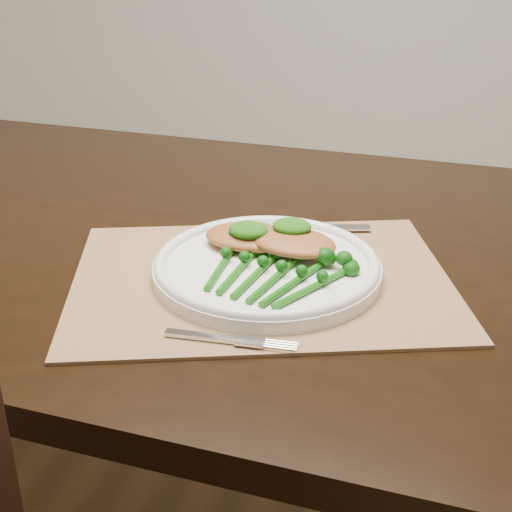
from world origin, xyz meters
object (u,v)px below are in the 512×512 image
(dining_table, at_px, (238,434))
(placemat, at_px, (261,279))
(chicken_fillet_left, at_px, (251,237))
(broccolini_bundle, at_px, (265,276))
(dinner_plate, at_px, (267,266))

(dining_table, bearing_deg, placemat, -57.14)
(chicken_fillet_left, bearing_deg, broccolini_bundle, -65.82)
(chicken_fillet_left, bearing_deg, placemat, -63.39)
(dining_table, xyz_separation_m, chicken_fillet_left, (0.05, -0.07, 0.41))
(dining_table, relative_size, chicken_fillet_left, 12.96)
(chicken_fillet_left, distance_m, broccolini_bundle, 0.10)
(dining_table, xyz_separation_m, broccolini_bundle, (0.09, -0.16, 0.40))
(dining_table, distance_m, dinner_plate, 0.42)
(placemat, bearing_deg, dining_table, 100.75)
(placemat, distance_m, broccolini_bundle, 0.05)
(placemat, bearing_deg, broccolini_bundle, -87.49)
(dinner_plate, xyz_separation_m, chicken_fillet_left, (-0.04, 0.05, 0.02))
(dinner_plate, distance_m, chicken_fillet_left, 0.06)
(placemat, bearing_deg, dinner_plate, 39.06)
(dining_table, xyz_separation_m, dinner_plate, (0.08, -0.12, 0.39))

